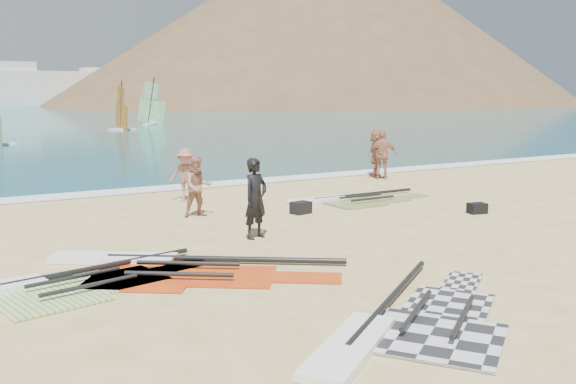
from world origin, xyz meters
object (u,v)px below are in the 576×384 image
rig_orange (349,200)px  beachgoer_back (383,155)px  rig_red (165,267)px  gear_bag_far (477,208)px  gear_bag_near (301,208)px  beachgoer_left (198,187)px  beachgoer_right (377,153)px  rig_grey (404,325)px  rig_green (49,287)px  person_wetsuit (256,198)px  beachgoer_mid (186,175)px

rig_orange → beachgoer_back: beachgoer_back is taller
rig_red → gear_bag_far: 10.04m
gear_bag_near → beachgoer_left: bearing=158.0°
rig_orange → beachgoer_right: (4.51, 4.33, 0.94)m
rig_orange → beachgoer_left: bearing=177.4°
beachgoer_left → beachgoer_back: beachgoer_back is taller
rig_grey → gear_bag_near: gear_bag_near is taller
rig_grey → rig_orange: 11.30m
beachgoer_left → beachgoer_right: 10.60m
rig_green → person_wetsuit: 5.53m
rig_red → gear_bag_far: gear_bag_far is taller
beachgoer_mid → beachgoer_back: 8.88m
gear_bag_far → gear_bag_near: bearing=150.0°
rig_grey → person_wetsuit: size_ratio=2.81×
rig_green → beachgoer_right: (14.72, 9.22, 0.94)m
rig_grey → beachgoer_back: size_ratio=2.76×
gear_bag_near → person_wetsuit: (-2.60, -2.14, 0.81)m
rig_green → beachgoer_left: (4.99, 5.02, 0.82)m
gear_bag_far → beachgoer_left: beachgoer_left is taller
rig_red → beachgoer_back: 14.80m
rig_grey → rig_red: 5.37m
rig_grey → gear_bag_near: bearing=32.6°
beachgoer_mid → rig_red: bearing=-77.9°
rig_grey → rig_red: (-2.04, 4.97, 0.00)m
beachgoer_back → gear_bag_near: bearing=71.0°
rig_green → beachgoer_back: (14.48, 8.55, 0.96)m
rig_orange → beachgoer_mid: size_ratio=2.94×
gear_bag_near → person_wetsuit: person_wetsuit is taller
beachgoer_left → beachgoer_right: size_ratio=0.88×
beachgoer_mid → beachgoer_right: beachgoer_right is taller
rig_orange → person_wetsuit: size_ratio=2.58×
rig_green → beachgoer_right: bearing=20.5°
rig_grey → beachgoer_back: 16.77m
rig_grey → rig_green: bearing=96.5°
rig_grey → gear_bag_far: bearing=1.6°
gear_bag_far → beachgoer_mid: size_ratio=0.30×
beachgoer_back → rig_orange: bearing=76.9°
person_wetsuit → beachgoer_right: bearing=17.1°
rig_grey → beachgoer_right: (10.40, 13.98, 0.94)m
rig_red → gear_bag_far: bearing=40.8°
rig_orange → beachgoer_mid: (-4.56, 2.78, 0.82)m
rig_red → beachgoer_mid: (3.37, 7.46, 0.82)m
rig_grey → gear_bag_near: (3.44, 8.66, 0.13)m
person_wetsuit → beachgoer_mid: size_ratio=1.14×
beachgoer_right → rig_green: bearing=159.2°
rig_red → rig_grey: bearing=-33.2°
rig_red → beachgoer_back: size_ratio=2.68×
rig_green → beachgoer_left: size_ratio=3.20×
beachgoer_left → beachgoer_back: bearing=26.7°
rig_grey → beachgoer_right: bearing=17.6°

